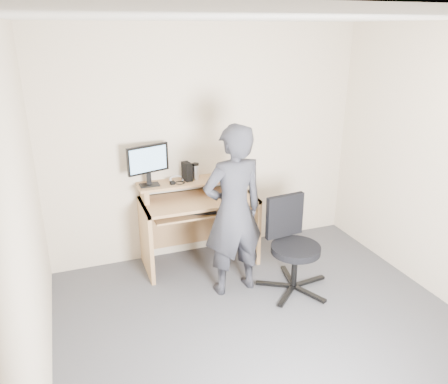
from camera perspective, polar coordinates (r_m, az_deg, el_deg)
ground at (r=3.88m, az=6.63°, el=-18.47°), size 3.50×3.50×0.00m
back_wall at (r=4.78m, az=-2.25°, el=6.25°), size 3.50×0.02×2.50m
ceiling at (r=3.01m, az=8.71°, el=21.58°), size 3.50×3.50×0.02m
desk at (r=4.75m, az=-3.58°, el=-2.83°), size 1.20×0.60×0.91m
monitor at (r=4.49m, az=-9.88°, el=3.92°), size 0.44×0.17×0.43m
external_drive at (r=4.65m, az=-4.86°, el=2.68°), size 0.09×0.14×0.20m
travel_mug at (r=4.68m, az=-3.72°, el=2.60°), size 0.08×0.08×0.16m
smartphone at (r=4.75m, az=0.50°, el=1.98°), size 0.09×0.14×0.01m
charger at (r=4.57m, az=-6.76°, el=1.19°), size 0.05×0.05×0.03m
headphones at (r=4.70m, az=-6.21°, el=1.65°), size 0.18×0.18×0.06m
keyboard at (r=4.54m, az=-3.94°, el=-2.39°), size 0.49×0.31×0.03m
mouse at (r=4.62m, az=1.19°, el=-0.54°), size 0.10×0.07×0.04m
office_chair at (r=4.30m, az=8.82°, el=-6.43°), size 0.71×0.72×0.91m
person at (r=4.07m, az=1.25°, el=-2.57°), size 0.64×0.45×1.67m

